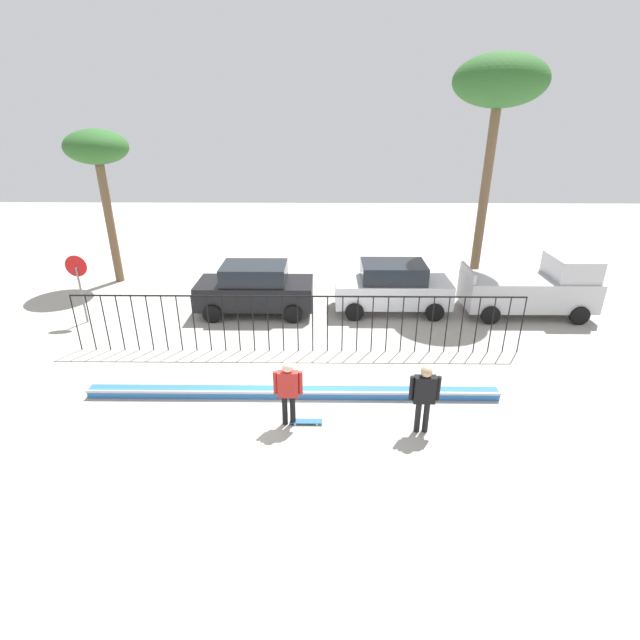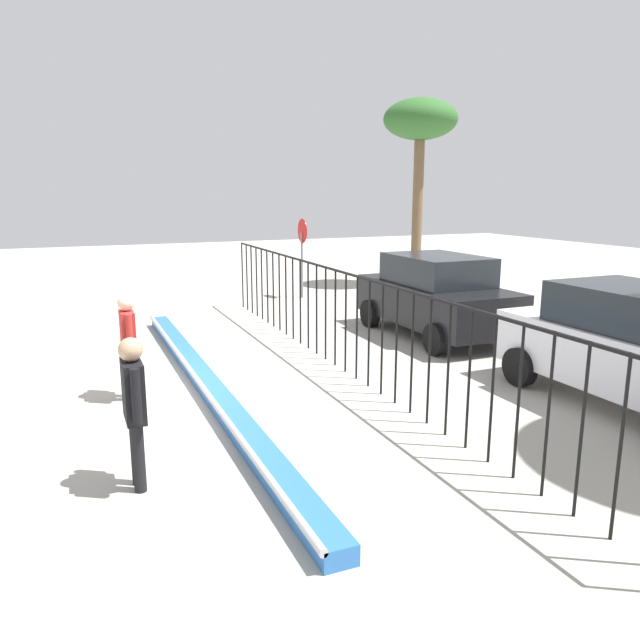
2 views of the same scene
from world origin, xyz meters
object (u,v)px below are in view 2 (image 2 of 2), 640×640
(skateboard, at_px, (136,403))
(camera_operator, at_px, (134,399))
(palm_tree_short, at_px, (420,126))
(stop_sign, at_px, (302,247))
(parked_car_black, at_px, (436,295))
(skateboarder, at_px, (128,337))
(parked_car_white, at_px, (635,346))

(skateboard, distance_m, camera_operator, 2.95)
(skateboard, distance_m, palm_tree_short, 14.92)
(skateboard, xyz_separation_m, palm_tree_short, (-8.89, 10.66, 5.46))
(stop_sign, bearing_deg, skateboard, -36.33)
(parked_car_black, relative_size, stop_sign, 1.72)
(skateboarder, xyz_separation_m, camera_operator, (3.18, -0.25, 0.03))
(parked_car_white, bearing_deg, stop_sign, -176.00)
(stop_sign, bearing_deg, palm_tree_short, 98.05)
(parked_car_black, distance_m, palm_tree_short, 8.89)
(skateboard, relative_size, stop_sign, 0.32)
(skateboarder, distance_m, stop_sign, 9.92)
(skateboarder, bearing_deg, parked_car_white, 40.26)
(skateboard, bearing_deg, stop_sign, 153.51)
(camera_operator, bearing_deg, skateboard, 54.24)
(palm_tree_short, bearing_deg, skateboard, -50.18)
(parked_car_black, bearing_deg, skateboarder, -79.75)
(palm_tree_short, bearing_deg, stop_sign, -81.95)
(stop_sign, height_order, palm_tree_short, palm_tree_short)
(skateboarder, bearing_deg, parked_car_black, 79.37)
(skateboarder, bearing_deg, skateboard, -22.04)
(skateboarder, xyz_separation_m, parked_car_black, (-1.76, 7.04, -0.07))
(stop_sign, relative_size, palm_tree_short, 0.39)
(skateboarder, relative_size, parked_car_white, 0.40)
(parked_car_black, relative_size, palm_tree_short, 0.67)
(skateboard, bearing_deg, skateboarder, -167.56)
(parked_car_white, relative_size, palm_tree_short, 0.67)
(palm_tree_short, bearing_deg, parked_car_black, -28.44)
(skateboarder, height_order, palm_tree_short, palm_tree_short)
(skateboarder, xyz_separation_m, palm_tree_short, (-8.47, 10.68, 4.48))
(stop_sign, bearing_deg, skateboarder, -37.85)
(skateboard, xyz_separation_m, camera_operator, (2.76, -0.27, 1.01))
(skateboard, distance_m, parked_car_white, 7.91)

